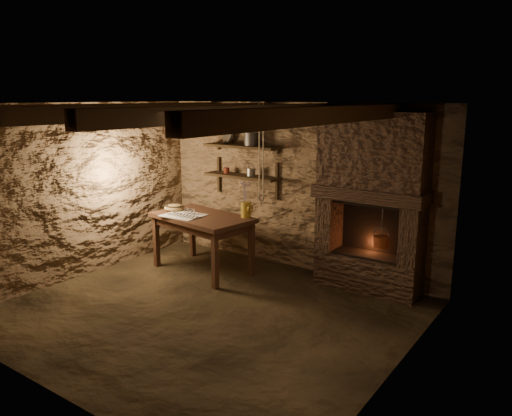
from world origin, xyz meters
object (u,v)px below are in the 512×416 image
Objects in this scene: work_table at (202,241)px; wooden_bowl at (174,208)px; stoneware_jug at (246,202)px; red_pot at (381,241)px; iron_stockpot at (252,140)px.

wooden_bowl is (-0.55, 0.02, 0.42)m from work_table.
red_pot is (1.82, 0.39, -0.34)m from stoneware_jug.
wooden_bowl is at bearing -173.14° from work_table.
iron_stockpot is at bearing 176.71° from red_pot.
work_table is 5.10× the size of wooden_bowl.
red_pot is (2.09, -0.12, -1.16)m from iron_stockpot.
wooden_bowl is 3.03m from red_pot.
wooden_bowl is at bearing -177.65° from stoneware_jug.
stoneware_jug is at bearing 12.63° from wooden_bowl.
stoneware_jug is at bearing -62.57° from iron_stockpot.
stoneware_jug is 1.00m from iron_stockpot.
red_pot is at bearing 23.82° from work_table.
wooden_bowl is (-1.14, -0.25, -0.18)m from stoneware_jug.
work_table is 0.88m from stoneware_jug.
red_pot reaches higher than work_table.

